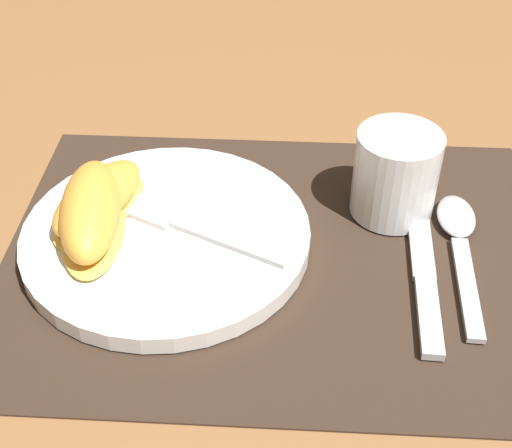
# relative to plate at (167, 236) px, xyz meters

# --- Properties ---
(ground_plane) EXTENTS (3.00, 3.00, 0.00)m
(ground_plane) POSITION_rel_plate_xyz_m (0.10, -0.01, -0.01)
(ground_plane) COLOR olive
(placemat) EXTENTS (0.47, 0.34, 0.00)m
(placemat) POSITION_rel_plate_xyz_m (0.10, -0.01, -0.01)
(placemat) COLOR #38281E
(placemat) RESTS_ON ground_plane
(plate) EXTENTS (0.25, 0.25, 0.02)m
(plate) POSITION_rel_plate_xyz_m (0.00, 0.00, 0.00)
(plate) COLOR white
(plate) RESTS_ON placemat
(juice_glass) EXTENTS (0.07, 0.07, 0.08)m
(juice_glass) POSITION_rel_plate_xyz_m (0.20, 0.06, 0.03)
(juice_glass) COLOR silver
(juice_glass) RESTS_ON placemat
(knife) EXTENTS (0.03, 0.20, 0.01)m
(knife) POSITION_rel_plate_xyz_m (0.22, -0.02, -0.01)
(knife) COLOR #BCBCC1
(knife) RESTS_ON placemat
(spoon) EXTENTS (0.04, 0.17, 0.01)m
(spoon) POSITION_rel_plate_xyz_m (0.25, 0.02, -0.00)
(spoon) COLOR #BCBCC1
(spoon) RESTS_ON placemat
(fork) EXTENTS (0.17, 0.09, 0.00)m
(fork) POSITION_rel_plate_xyz_m (0.01, 0.01, 0.01)
(fork) COLOR #BCBCC1
(fork) RESTS_ON plate
(citrus_wedge_0) EXTENTS (0.09, 0.12, 0.03)m
(citrus_wedge_0) POSITION_rel_plate_xyz_m (-0.06, 0.02, 0.02)
(citrus_wedge_0) COLOR #F7C656
(citrus_wedge_0) RESTS_ON plate
(citrus_wedge_1) EXTENTS (0.07, 0.14, 0.05)m
(citrus_wedge_1) POSITION_rel_plate_xyz_m (-0.06, -0.00, 0.03)
(citrus_wedge_1) COLOR #F7C656
(citrus_wedge_1) RESTS_ON plate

